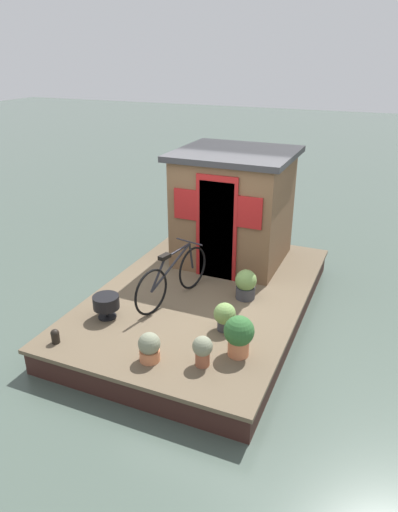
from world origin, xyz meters
TOP-DOWN VIEW (x-y plane):
  - ground_plane at (0.00, 0.00)m, footprint 60.00×60.00m
  - houseboat_deck at (0.00, 0.00)m, footprint 5.00×3.22m
  - houseboat_cabin at (1.39, 0.00)m, footprint 1.89×2.02m
  - bicycle at (-0.47, 0.32)m, footprint 1.71×0.54m
  - potted_plant_rosemary at (0.03, -0.70)m, footprint 0.34×0.34m
  - potted_plant_lavender at (-1.83, -0.75)m, footprint 0.26×0.26m
  - potted_plant_geranium at (-2.00, -0.09)m, footprint 0.29×0.29m
  - potted_plant_ivy at (-1.44, -1.09)m, footprint 0.40×0.40m
  - potted_plant_succulent at (-0.97, -0.72)m, footprint 0.31×0.31m
  - charcoal_grill at (-1.33, 0.99)m, footprint 0.39×0.39m
  - mooring_bollard at (-2.16, 1.26)m, footprint 0.12×0.12m

SIDE VIEW (x-z plane):
  - ground_plane at x=0.00m, z-range 0.00..0.00m
  - houseboat_deck at x=0.00m, z-range 0.00..0.42m
  - mooring_bollard at x=-2.16m, z-range 0.42..0.63m
  - potted_plant_geranium at x=-2.00m, z-range 0.42..0.81m
  - potted_plant_succulent at x=-0.97m, z-range 0.44..0.85m
  - potted_plant_lavender at x=-1.83m, z-range 0.44..0.85m
  - charcoal_grill at x=-1.33m, z-range 0.48..0.83m
  - potted_plant_rosemary at x=0.03m, z-range 0.42..0.90m
  - potted_plant_ivy at x=-1.44m, z-range 0.44..1.00m
  - bicycle at x=-0.47m, z-range 0.38..1.24m
  - houseboat_cabin at x=1.39m, z-range 0.43..2.46m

